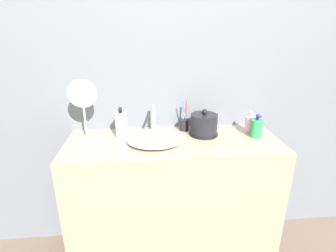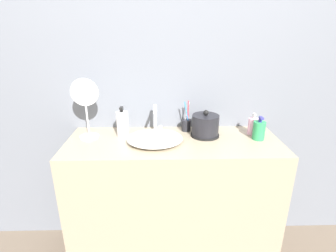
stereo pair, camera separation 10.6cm
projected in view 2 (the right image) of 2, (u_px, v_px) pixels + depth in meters
name	position (u px, v px, depth m)	size (l,w,h in m)	color
wall_back	(172.00, 72.00, 1.76)	(6.00, 0.04, 2.60)	slate
vanity_counter	(173.00, 201.00, 1.81)	(1.35, 0.50, 0.91)	gray
sink_basin	(155.00, 138.00, 1.61)	(0.35, 0.30, 0.05)	white
faucet	(156.00, 117.00, 1.74)	(0.06, 0.15, 0.19)	silver
electric_kettle	(205.00, 126.00, 1.70)	(0.19, 0.19, 0.18)	black
toothbrush_cup	(186.00, 124.00, 1.80)	(0.06, 0.06, 0.22)	#232328
lotion_bottle	(259.00, 130.00, 1.65)	(0.08, 0.08, 0.15)	#2D9956
shampoo_bottle	(123.00, 124.00, 1.69)	(0.08, 0.08, 0.20)	white
mouthwash_bottle	(253.00, 126.00, 1.73)	(0.06, 0.06, 0.15)	#EAA8C6
vanity_mirror	(86.00, 105.00, 1.62)	(0.17, 0.12, 0.39)	silver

